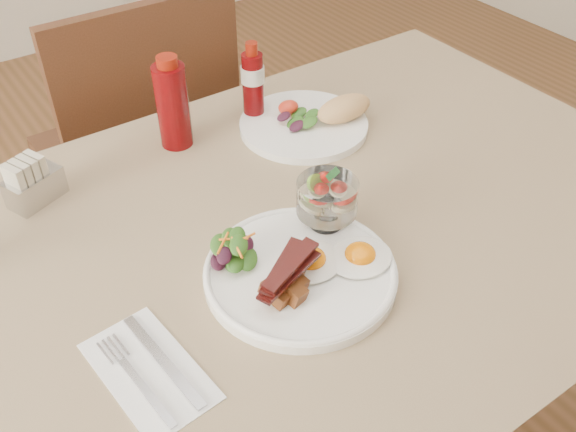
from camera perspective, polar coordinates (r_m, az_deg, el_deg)
name	(u,v)px	position (r m, az deg, el deg)	size (l,w,h in m)	color
table	(300,263)	(1.08, 1.04, -4.23)	(1.33, 0.88, 0.75)	#502C19
chair_far	(143,149)	(1.64, -12.73, 5.80)	(0.42, 0.42, 0.93)	#502C19
main_plate	(300,274)	(0.93, 1.10, -5.15)	(0.28, 0.28, 0.02)	white
fried_eggs	(335,258)	(0.93, 4.23, -3.75)	(0.18, 0.14, 0.03)	white
bacon_potato_pile	(287,279)	(0.88, -0.06, -5.67)	(0.12, 0.08, 0.05)	brown
side_salad	(234,251)	(0.92, -4.81, -3.13)	(0.08, 0.08, 0.04)	#1D5316
fruit_cup	(327,197)	(0.97, 3.48, 1.66)	(0.09, 0.09, 0.09)	white
second_plate	(313,120)	(1.25, 2.26, 8.51)	(0.26, 0.25, 0.06)	white
ketchup_bottle	(173,105)	(1.18, -10.22, 9.72)	(0.07, 0.07, 0.18)	#590507
hot_sauce_bottle	(253,83)	(1.25, -3.14, 11.72)	(0.05, 0.05, 0.16)	#590507
sugar_caddy	(32,184)	(1.13, -21.78, 2.69)	(0.10, 0.08, 0.08)	#B8B8BC
napkin_cutlery	(150,370)	(0.84, -12.15, -13.25)	(0.12, 0.20, 0.01)	white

